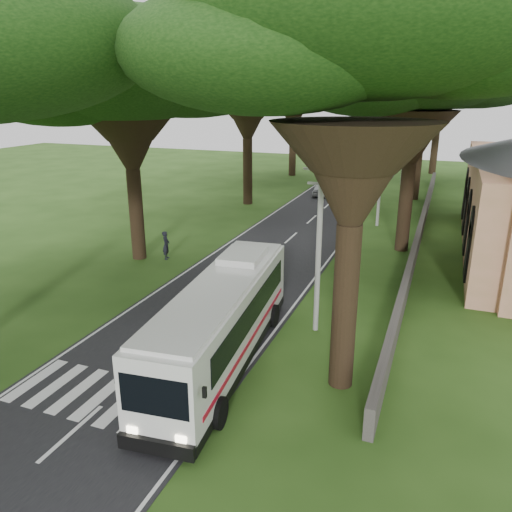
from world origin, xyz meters
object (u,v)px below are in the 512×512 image
(pole_far, at_px, (404,149))
(pedestrian, at_px, (166,245))
(pole_mid, at_px, (381,175))
(coach_bus, at_px, (222,320))
(pole_near, at_px, (319,243))
(distant_car_a, at_px, (320,190))
(distant_car_c, at_px, (381,167))

(pole_far, xyz_separation_m, pedestrian, (-11.72, -33.53, -3.25))
(pole_mid, xyz_separation_m, coach_bus, (-2.81, -24.15, -2.31))
(coach_bus, height_order, pedestrian, coach_bus)
(pole_near, height_order, pole_mid, same)
(distant_car_a, bearing_deg, pole_mid, 117.67)
(coach_bus, height_order, distant_car_c, coach_bus)
(pole_mid, bearing_deg, pole_far, 90.00)
(pole_near, relative_size, coach_bus, 0.67)
(distant_car_a, bearing_deg, pole_near, 95.92)
(coach_bus, distance_m, distant_car_c, 53.40)
(pole_near, bearing_deg, pole_mid, 90.00)
(pole_mid, distance_m, distant_car_a, 13.14)
(pole_far, bearing_deg, pole_near, -90.00)
(pole_mid, height_order, coach_bus, pole_mid)
(distant_car_c, bearing_deg, distant_car_a, 74.69)
(pole_near, relative_size, pole_far, 1.00)
(pole_near, bearing_deg, distant_car_c, 94.21)
(pole_far, distance_m, pedestrian, 35.66)
(distant_car_a, relative_size, pedestrian, 1.94)
(pole_mid, xyz_separation_m, distant_car_c, (-3.62, 29.23, -3.57))
(pole_near, distance_m, distant_car_a, 31.40)
(pole_mid, relative_size, distant_car_c, 2.00)
(pole_near, height_order, distant_car_a, pole_near)
(pedestrian, bearing_deg, distant_car_c, -26.35)
(coach_bus, bearing_deg, pole_mid, 77.82)
(pole_mid, xyz_separation_m, pole_far, (0.00, 20.00, 0.00))
(pole_mid, height_order, pedestrian, pole_mid)
(distant_car_a, height_order, pedestrian, pedestrian)
(distant_car_c, bearing_deg, pole_far, 107.18)
(pole_mid, bearing_deg, pedestrian, -130.90)
(pole_near, distance_m, pedestrian, 13.77)
(coach_bus, distance_m, distant_car_a, 34.79)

